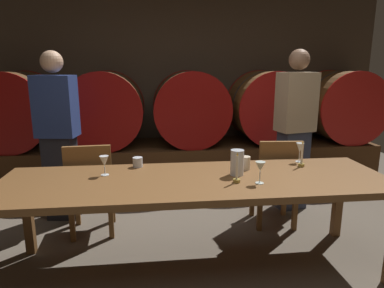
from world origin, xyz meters
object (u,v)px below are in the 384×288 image
(wine_glass_right, at_px, (300,148))
(wine_barrel_far_right, at_px, (341,106))
(wine_barrel_right, at_px, (267,107))
(guest_left, at_px, (58,136))
(wine_barrel_left, at_px, (106,109))
(candle_right, at_px, (302,159))
(wine_glass_center, at_px, (260,167))
(wine_barrel_center, at_px, (190,108))
(pitcher, at_px, (237,163))
(candle_left, at_px, (237,174))
(cup_right, at_px, (245,163))
(wine_barrel_far_left, at_px, (17,110))
(guest_right, at_px, (295,130))
(chair_left, at_px, (91,185))
(chair_right, at_px, (276,179))
(wine_glass_left, at_px, (104,162))
(cup_left, at_px, (138,162))
(dining_table, at_px, (196,186))

(wine_glass_right, bearing_deg, wine_barrel_far_right, 52.71)
(wine_barrel_right, bearing_deg, guest_left, -156.22)
(wine_barrel_right, bearing_deg, wine_glass_right, -99.79)
(wine_barrel_left, bearing_deg, candle_right, -47.16)
(guest_left, height_order, wine_glass_center, guest_left)
(wine_barrel_center, height_order, wine_barrel_far_right, same)
(guest_left, bearing_deg, pitcher, 155.73)
(candle_left, bearing_deg, cup_right, 65.01)
(wine_barrel_far_left, height_order, candle_right, wine_barrel_far_left)
(wine_barrel_right, height_order, wine_glass_right, wine_barrel_right)
(guest_left, distance_m, guest_right, 2.44)
(chair_left, distance_m, guest_right, 2.15)
(wine_barrel_far_right, distance_m, chair_right, 2.19)
(wine_barrel_right, relative_size, chair_left, 1.12)
(wine_barrel_far_left, bearing_deg, wine_glass_center, -43.36)
(wine_glass_left, bearing_deg, chair_left, 112.93)
(chair_right, relative_size, cup_right, 8.32)
(guest_left, bearing_deg, candle_left, 150.73)
(wine_barrel_right, height_order, chair_right, wine_barrel_right)
(wine_barrel_left, relative_size, candle_right, 4.52)
(wine_barrel_center, relative_size, guest_left, 0.58)
(guest_right, height_order, cup_left, guest_right)
(wine_barrel_far_right, distance_m, candle_right, 2.44)
(chair_right, bearing_deg, candle_left, 56.55)
(wine_glass_left, bearing_deg, wine_glass_center, -15.64)
(chair_right, bearing_deg, cup_left, 16.42)
(dining_table, xyz_separation_m, candle_left, (0.28, -0.12, 0.12))
(guest_left, distance_m, cup_right, 1.89)
(wine_barrel_far_left, relative_size, wine_glass_right, 5.89)
(pitcher, xyz_separation_m, wine_glass_left, (-1.00, 0.10, 0.01))
(candle_left, xyz_separation_m, cup_left, (-0.72, 0.47, -0.02))
(wine_barrel_right, xyz_separation_m, cup_right, (-0.84, -1.98, -0.20))
(chair_left, relative_size, pitcher, 4.51)
(guest_left, xyz_separation_m, wine_glass_left, (0.57, -0.91, -0.03))
(wine_barrel_left, distance_m, candle_left, 2.59)
(cup_right, bearing_deg, wine_glass_center, -87.41)
(wine_barrel_left, distance_m, candle_right, 2.69)
(wine_barrel_left, bearing_deg, wine_glass_left, -83.27)
(wine_glass_center, height_order, cup_left, wine_glass_center)
(guest_right, bearing_deg, wine_glass_right, 57.56)
(cup_right, bearing_deg, candle_right, 2.35)
(wine_barrel_far_right, bearing_deg, wine_barrel_far_left, 180.00)
(wine_barrel_right, relative_size, wine_glass_right, 5.89)
(guest_right, bearing_deg, candle_left, 38.85)
(wine_barrel_left, xyz_separation_m, candle_left, (1.20, -2.29, -0.19))
(wine_glass_left, height_order, cup_right, wine_glass_left)
(pitcher, distance_m, cup_right, 0.17)
(candle_left, bearing_deg, chair_left, 146.71)
(cup_left, bearing_deg, wine_barrel_far_right, 33.23)
(wine_barrel_left, relative_size, wine_glass_center, 6.21)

